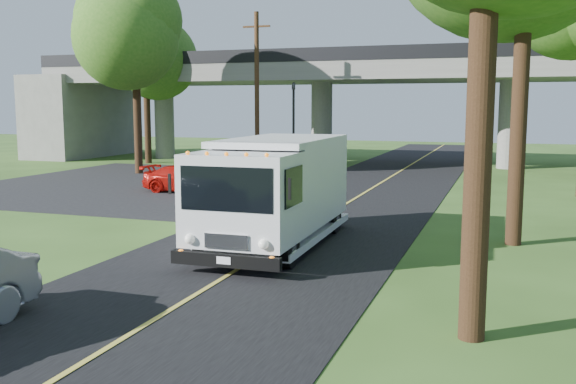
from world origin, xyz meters
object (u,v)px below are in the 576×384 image
at_px(utility_pole, 257,92).
at_px(step_van, 275,189).
at_px(tree_left_far, 147,50).
at_px(red_sedan, 187,179).
at_px(traffic_signal, 294,117).
at_px(tree_left_lot, 136,32).
at_px(pedestrian, 204,195).

height_order(utility_pole, step_van, utility_pole).
distance_m(tree_left_far, red_sedan, 16.67).
height_order(traffic_signal, tree_left_lot, tree_left_lot).
distance_m(utility_pole, step_van, 19.15).
bearing_deg(red_sedan, step_van, -138.97).
height_order(tree_left_lot, tree_left_far, tree_left_lot).
bearing_deg(pedestrian, tree_left_lot, -49.23).
relative_size(traffic_signal, step_van, 0.73).
bearing_deg(tree_left_far, red_sedan, -52.73).
relative_size(tree_left_lot, step_van, 1.47).
height_order(tree_left_lot, step_van, tree_left_lot).
height_order(traffic_signal, step_van, traffic_signal).
distance_m(traffic_signal, step_van, 20.35).
height_order(utility_pole, pedestrian, utility_pole).
height_order(tree_left_lot, pedestrian, tree_left_lot).
distance_m(step_van, pedestrian, 5.06).
bearing_deg(tree_left_lot, traffic_signal, 28.11).
height_order(tree_left_far, red_sedan, tree_left_far).
bearing_deg(tree_left_lot, tree_left_far, 116.57).
xyz_separation_m(tree_left_far, pedestrian, (12.93, -17.99, -6.61)).
xyz_separation_m(red_sedan, pedestrian, (3.73, -5.89, 0.25)).
xyz_separation_m(tree_left_lot, pedestrian, (9.93, -11.99, -7.06)).
bearing_deg(traffic_signal, step_van, -72.97).
distance_m(red_sedan, pedestrian, 6.98).
xyz_separation_m(step_van, pedestrian, (-3.80, 3.24, -0.77)).
xyz_separation_m(traffic_signal, red_sedan, (-1.59, -10.26, -2.60)).
bearing_deg(traffic_signal, red_sedan, -98.81).
distance_m(utility_pole, pedestrian, 15.08).
distance_m(tree_left_lot, red_sedan, 11.36).
relative_size(traffic_signal, pedestrian, 3.08).
bearing_deg(step_van, utility_pole, 112.14).
xyz_separation_m(tree_left_far, step_van, (16.73, -21.23, -5.83)).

